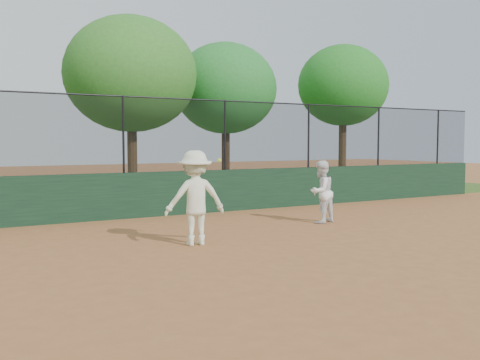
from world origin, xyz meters
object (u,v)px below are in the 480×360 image
tree_2 (131,74)px  player_main (195,198)px  player_second (321,192)px  tree_3 (226,89)px  tree_4 (343,86)px

tree_2 → player_main: bearing=-102.0°
player_second → tree_3: 11.03m
tree_2 → tree_3: size_ratio=1.06×
player_main → tree_4: tree_4 is taller
player_main → tree_3: (6.71, 11.10, 3.38)m
tree_4 → tree_3: bearing=165.8°
player_main → tree_4: size_ratio=0.28×
player_main → tree_2: (2.10, 9.91, 3.57)m
player_main → tree_3: tree_3 is taller
player_second → tree_3: (2.79, 10.07, 3.53)m
player_second → tree_4: (8.21, 8.70, 3.81)m
player_second → tree_3: size_ratio=0.25×
tree_3 → player_second: bearing=-105.5°
player_main → tree_2: size_ratio=0.28×
player_second → tree_2: tree_2 is taller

